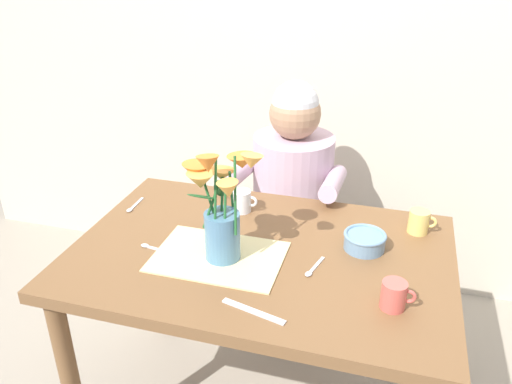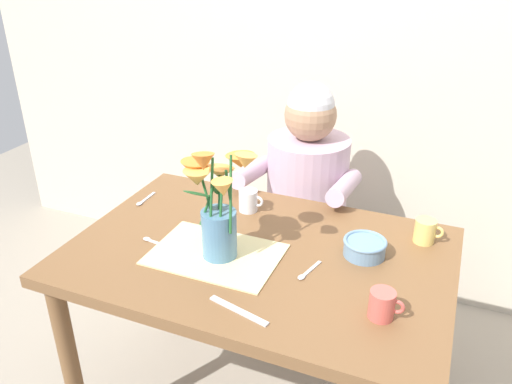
{
  "view_description": "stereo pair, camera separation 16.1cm",
  "coord_description": "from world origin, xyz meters",
  "px_view_note": "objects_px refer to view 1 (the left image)",
  "views": [
    {
      "loc": [
        0.37,
        -1.33,
        1.64
      ],
      "look_at": [
        -0.03,
        0.05,
        0.92
      ],
      "focal_mm": 36.0,
      "sensor_mm": 36.0,
      "label": 1
    },
    {
      "loc": [
        0.52,
        -1.28,
        1.64
      ],
      "look_at": [
        -0.03,
        0.05,
        0.92
      ],
      "focal_mm": 36.0,
      "sensor_mm": 36.0,
      "label": 2
    }
  ],
  "objects_px": {
    "dinner_knife": "(253,311)",
    "tea_cup": "(419,222)",
    "flower_vase": "(220,205)",
    "ceramic_mug": "(394,295)",
    "ceramic_bowl": "(365,240)",
    "seated_person": "(292,210)",
    "coffee_cup": "(242,201)"
  },
  "relations": [
    {
      "from": "flower_vase",
      "to": "seated_person",
      "type": "bearing_deg",
      "value": 83.88
    },
    {
      "from": "dinner_knife",
      "to": "tea_cup",
      "type": "height_order",
      "value": "tea_cup"
    },
    {
      "from": "ceramic_bowl",
      "to": "coffee_cup",
      "type": "xyz_separation_m",
      "value": [
        -0.45,
        0.13,
        0.01
      ]
    },
    {
      "from": "ceramic_bowl",
      "to": "ceramic_mug",
      "type": "distance_m",
      "value": 0.29
    },
    {
      "from": "seated_person",
      "to": "coffee_cup",
      "type": "bearing_deg",
      "value": -105.15
    },
    {
      "from": "seated_person",
      "to": "ceramic_mug",
      "type": "xyz_separation_m",
      "value": [
        0.45,
        -0.79,
        0.22
      ]
    },
    {
      "from": "seated_person",
      "to": "coffee_cup",
      "type": "xyz_separation_m",
      "value": [
        -0.1,
        -0.38,
        0.22
      ]
    },
    {
      "from": "tea_cup",
      "to": "flower_vase",
      "type": "bearing_deg",
      "value": -150.56
    },
    {
      "from": "dinner_knife",
      "to": "tea_cup",
      "type": "distance_m",
      "value": 0.69
    },
    {
      "from": "flower_vase",
      "to": "dinner_knife",
      "type": "xyz_separation_m",
      "value": [
        0.17,
        -0.22,
        -0.18
      ]
    },
    {
      "from": "tea_cup",
      "to": "coffee_cup",
      "type": "bearing_deg",
      "value": -177.84
    },
    {
      "from": "coffee_cup",
      "to": "tea_cup",
      "type": "bearing_deg",
      "value": 2.16
    },
    {
      "from": "seated_person",
      "to": "flower_vase",
      "type": "relative_size",
      "value": 3.06
    },
    {
      "from": "flower_vase",
      "to": "ceramic_mug",
      "type": "height_order",
      "value": "flower_vase"
    },
    {
      "from": "flower_vase",
      "to": "dinner_knife",
      "type": "relative_size",
      "value": 1.95
    },
    {
      "from": "dinner_knife",
      "to": "tea_cup",
      "type": "relative_size",
      "value": 2.04
    },
    {
      "from": "flower_vase",
      "to": "coffee_cup",
      "type": "distance_m",
      "value": 0.34
    },
    {
      "from": "flower_vase",
      "to": "dinner_knife",
      "type": "bearing_deg",
      "value": -53.0
    },
    {
      "from": "flower_vase",
      "to": "dinner_knife",
      "type": "distance_m",
      "value": 0.33
    },
    {
      "from": "tea_cup",
      "to": "ceramic_bowl",
      "type": "bearing_deg",
      "value": -136.81
    },
    {
      "from": "seated_person",
      "to": "ceramic_mug",
      "type": "height_order",
      "value": "seated_person"
    },
    {
      "from": "ceramic_mug",
      "to": "ceramic_bowl",
      "type": "bearing_deg",
      "value": 110.53
    },
    {
      "from": "dinner_knife",
      "to": "flower_vase",
      "type": "bearing_deg",
      "value": 141.29
    },
    {
      "from": "ceramic_bowl",
      "to": "dinner_knife",
      "type": "relative_size",
      "value": 0.72
    },
    {
      "from": "dinner_knife",
      "to": "ceramic_mug",
      "type": "xyz_separation_m",
      "value": [
        0.36,
        0.12,
        0.04
      ]
    },
    {
      "from": "seated_person",
      "to": "ceramic_bowl",
      "type": "distance_m",
      "value": 0.65
    },
    {
      "from": "dinner_knife",
      "to": "ceramic_mug",
      "type": "bearing_deg",
      "value": 33.52
    },
    {
      "from": "ceramic_bowl",
      "to": "coffee_cup",
      "type": "bearing_deg",
      "value": 163.73
    },
    {
      "from": "flower_vase",
      "to": "tea_cup",
      "type": "relative_size",
      "value": 3.99
    },
    {
      "from": "seated_person",
      "to": "coffee_cup",
      "type": "height_order",
      "value": "seated_person"
    },
    {
      "from": "flower_vase",
      "to": "ceramic_mug",
      "type": "relative_size",
      "value": 3.99
    },
    {
      "from": "ceramic_bowl",
      "to": "dinner_knife",
      "type": "bearing_deg",
      "value": -122.36
    }
  ]
}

